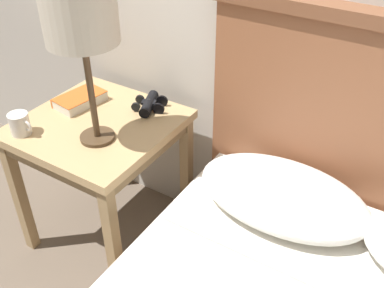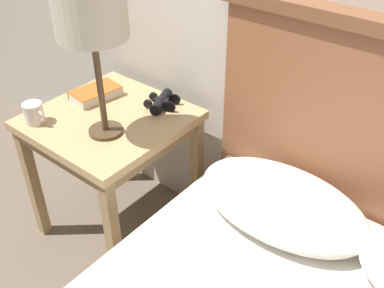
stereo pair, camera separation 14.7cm
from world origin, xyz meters
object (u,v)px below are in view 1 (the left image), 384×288
(coffee_mug, at_px, (20,124))
(book_on_nightstand, at_px, (80,99))
(nightstand, at_px, (100,139))
(table_lamp, at_px, (80,18))
(binoculars_pair, at_px, (149,104))

(coffee_mug, bearing_deg, book_on_nightstand, 84.02)
(nightstand, relative_size, table_lamp, 1.07)
(nightstand, distance_m, coffee_mug, 0.31)
(nightstand, relative_size, book_on_nightstand, 2.81)
(table_lamp, xyz_separation_m, book_on_nightstand, (-0.24, 0.16, -0.44))
(nightstand, distance_m, book_on_nightstand, 0.20)
(nightstand, bearing_deg, binoculars_pair, 59.22)
(nightstand, xyz_separation_m, coffee_mug, (-0.19, -0.21, 0.12))
(binoculars_pair, xyz_separation_m, coffee_mug, (-0.30, -0.41, 0.02))
(table_lamp, bearing_deg, nightstand, 133.13)
(book_on_nightstand, bearing_deg, table_lamp, -33.61)
(table_lamp, bearing_deg, binoculars_pair, 82.68)
(coffee_mug, bearing_deg, binoculars_pair, 53.35)
(binoculars_pair, bearing_deg, coffee_mug, -126.65)
(nightstand, xyz_separation_m, table_lamp, (0.08, -0.09, 0.54))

